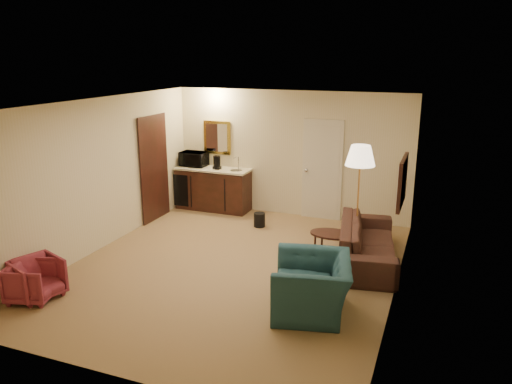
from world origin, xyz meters
TOP-DOWN VIEW (x-y plane):
  - ground at (0.00, 0.00)m, footprint 6.00×6.00m
  - room_walls at (-0.10, 0.77)m, footprint 5.02×6.01m
  - wetbar_cabinet at (-1.65, 2.72)m, footprint 1.64×0.58m
  - sofa at (1.95, 1.05)m, footprint 1.02×2.32m
  - teal_armchair at (1.53, -0.90)m, footprint 0.97×1.27m
  - rose_chair_near at (-2.15, -1.97)m, footprint 0.68×0.71m
  - rose_chair_far at (-2.15, -1.88)m, footprint 0.74×0.77m
  - coffee_table at (1.37, 1.00)m, footprint 0.82×0.62m
  - floor_lamp at (1.70, 1.40)m, footprint 0.65×0.65m
  - waste_bin at (-0.30, 2.00)m, footprint 0.26×0.26m
  - microwave at (-2.14, 2.77)m, footprint 0.58×0.33m
  - coffee_maker at (-1.54, 2.69)m, footprint 0.19×0.19m

SIDE VIEW (x-z plane):
  - ground at x=0.00m, z-range 0.00..0.00m
  - waste_bin at x=-0.30m, z-range 0.00..0.28m
  - coffee_table at x=1.37m, z-range 0.00..0.43m
  - rose_chair_near at x=-2.15m, z-range 0.00..0.59m
  - rose_chair_far at x=-2.15m, z-range 0.00..0.62m
  - sofa at x=1.95m, z-range 0.00..0.88m
  - wetbar_cabinet at x=-1.65m, z-range 0.00..0.92m
  - teal_armchair at x=1.53m, z-range 0.00..0.99m
  - floor_lamp at x=1.70m, z-range 0.00..1.87m
  - coffee_maker at x=-1.54m, z-range 0.92..1.20m
  - microwave at x=-2.14m, z-range 0.92..1.31m
  - room_walls at x=-0.10m, z-range 0.41..3.02m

